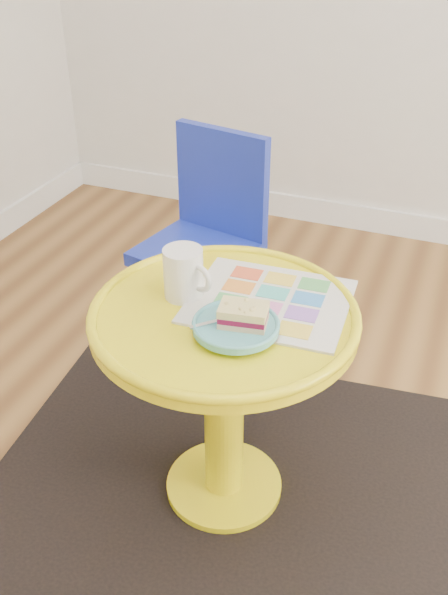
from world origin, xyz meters
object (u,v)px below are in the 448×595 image
(chair, at_px, (207,232))
(newspaper, at_px, (269,301))
(mug, at_px, (184,272))
(side_table, at_px, (224,369))
(plate, at_px, (236,326))

(chair, bearing_deg, newspaper, -42.42)
(newspaper, distance_m, mug, 0.21)
(side_table, relative_size, chair, 0.81)
(chair, height_order, newspaper, chair)
(chair, xyz_separation_m, mug, (0.20, -0.60, 0.22))
(newspaper, bearing_deg, chair, 122.78)
(plate, bearing_deg, newspaper, 79.09)
(newspaper, relative_size, mug, 2.80)
(chair, relative_size, newspaper, 2.09)
(mug, xyz_separation_m, plate, (0.17, -0.10, -0.05))
(side_table, xyz_separation_m, newspaper, (0.08, 0.08, 0.17))
(side_table, relative_size, mug, 4.74)
(mug, bearing_deg, side_table, 3.37)
(side_table, bearing_deg, plate, -51.61)
(newspaper, xyz_separation_m, mug, (-0.20, -0.05, 0.06))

